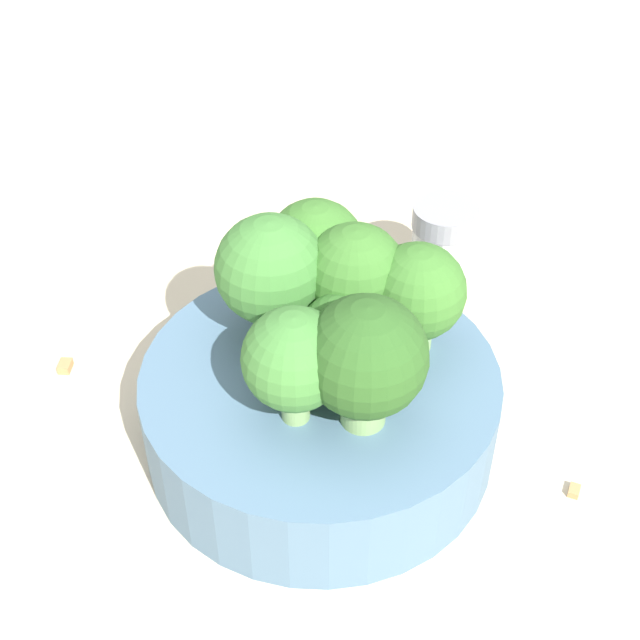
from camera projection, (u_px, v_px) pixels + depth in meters
The scene contains 12 objects.
ground_plane at pixel (320, 441), 0.44m from camera, with size 3.00×3.00×0.00m, color beige.
bowl at pixel (320, 408), 0.43m from camera, with size 0.17×0.17×0.05m, color slate.
broccoli_floret_0 at pixel (417, 294), 0.41m from camera, with size 0.05×0.05×0.06m.
broccoli_floret_1 at pixel (338, 335), 0.40m from camera, with size 0.03×0.03×0.04m.
broccoli_floret_2 at pixel (294, 361), 0.37m from camera, with size 0.05×0.05×0.06m.
broccoli_floret_3 at pixel (313, 251), 0.43m from camera, with size 0.05×0.05×0.06m.
broccoli_floret_4 at pixel (271, 272), 0.41m from camera, with size 0.05×0.05×0.07m.
broccoli_floret_5 at pixel (366, 360), 0.37m from camera, with size 0.05×0.05×0.06m.
broccoli_floret_6 at pixel (355, 277), 0.41m from camera, with size 0.05×0.05×0.06m.
pepper_shaker at pixel (442, 250), 0.51m from camera, with size 0.04×0.04×0.06m.
almond_crumb_0 at pixel (575, 488), 0.41m from camera, with size 0.01×0.00×0.01m, color #AD7F4C.
almond_crumb_1 at pixel (64, 363), 0.48m from camera, with size 0.01×0.01×0.01m, color #AD7F4C.
Camera 1 is at (0.01, 0.29, 0.33)m, focal length 50.00 mm.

